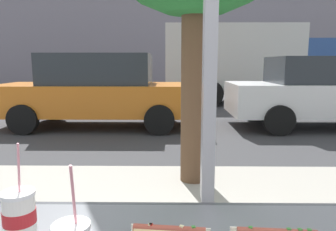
% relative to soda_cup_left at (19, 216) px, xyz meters
% --- Properties ---
extents(ground_plane, '(60.00, 60.00, 0.00)m').
position_rel_soda_cup_left_xyz_m(ground_plane, '(0.62, 8.25, -1.02)').
color(ground_plane, '#38383A').
extents(sidewalk_strip, '(16.00, 2.80, 0.10)m').
position_rel_soda_cup_left_xyz_m(sidewalk_strip, '(0.62, 1.85, -0.97)').
color(sidewalk_strip, '#9E998E').
rests_on(sidewalk_strip, ground).
extents(building_facade_far, '(28.00, 1.20, 6.22)m').
position_rel_soda_cup_left_xyz_m(building_facade_far, '(0.62, 20.47, 2.09)').
color(building_facade_far, gray).
rests_on(building_facade_far, ground).
extents(soda_cup_left, '(0.10, 0.10, 0.32)m').
position_rel_soda_cup_left_xyz_m(soda_cup_left, '(0.00, 0.00, 0.00)').
color(soda_cup_left, white).
rests_on(soda_cup_left, window_counter).
extents(parked_car_orange, '(4.65, 1.91, 1.71)m').
position_rel_soda_cup_left_xyz_m(parked_car_orange, '(-1.24, 6.49, -0.15)').
color(parked_car_orange, orange).
rests_on(parked_car_orange, ground).
extents(parked_car_white, '(4.57, 1.95, 1.64)m').
position_rel_soda_cup_left_xyz_m(parked_car_white, '(4.08, 6.49, -0.18)').
color(parked_car_white, silver).
rests_on(parked_car_white, ground).
extents(box_truck, '(6.60, 2.44, 2.85)m').
position_rel_soda_cup_left_xyz_m(box_truck, '(3.41, 11.21, 0.55)').
color(box_truck, beige).
rests_on(box_truck, ground).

